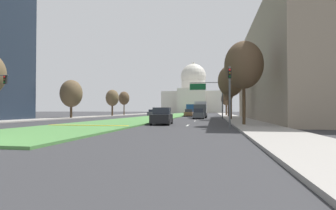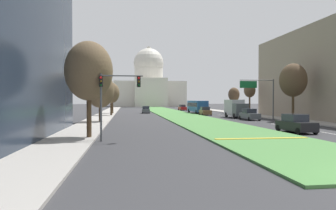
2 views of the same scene
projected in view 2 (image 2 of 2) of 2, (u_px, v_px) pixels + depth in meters
ground_plane at (168, 112)px, 79.19m from camera, size 300.81×300.81×0.00m
grass_median at (171, 113)px, 72.41m from camera, size 8.42×123.06×0.14m
median_curb_nose at (262, 138)px, 23.99m from camera, size 7.58×0.50×0.04m
lane_dashes_right at (252, 121)px, 46.75m from camera, size 0.16×36.44×0.01m
sidewalk_left at (105, 115)px, 63.63m from camera, size 4.00×123.06×0.15m
sidewalk_right at (243, 114)px, 67.65m from camera, size 4.00×123.06×0.15m
capitol_building at (149, 86)px, 146.02m from camera, size 32.48×28.61×28.64m
traffic_light_near_left at (112, 92)px, 23.42m from camera, size 3.34×0.35×5.20m
overhead_guide_sign at (261, 91)px, 48.34m from camera, size 5.70×0.20×6.50m
street_tree_left_near at (89, 71)px, 24.82m from camera, size 3.87×3.87×7.97m
street_tree_left_mid at (100, 90)px, 42.76m from camera, size 3.94×3.94×6.99m
street_tree_right_mid at (293, 80)px, 44.94m from camera, size 3.95×3.95×8.56m
street_tree_left_far at (111, 93)px, 60.18m from camera, size 3.25×3.25×6.58m
street_tree_right_far at (250, 91)px, 62.45m from camera, size 2.32×2.32×6.56m
street_tree_left_distant at (113, 92)px, 68.85m from camera, size 3.00×3.00×6.75m
street_tree_right_distant at (234, 95)px, 71.67m from camera, size 2.65×2.65×6.07m
sedan_lead_stopped at (296, 124)px, 29.69m from camera, size 2.22×4.36×1.80m
sedan_midblock at (249, 115)px, 47.98m from camera, size 1.93×4.42×1.79m
sedan_distant at (205, 111)px, 62.87m from camera, size 2.10×4.25×1.74m
sedan_far_horizon at (146, 110)px, 72.47m from camera, size 2.14×4.69×1.67m
sedan_very_far at (182, 108)px, 90.48m from camera, size 1.95×4.53×1.72m
box_truck_delivery at (236, 108)px, 54.22m from camera, size 2.40×6.40×3.20m
city_bus at (197, 106)px, 71.15m from camera, size 2.62×11.00×2.95m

